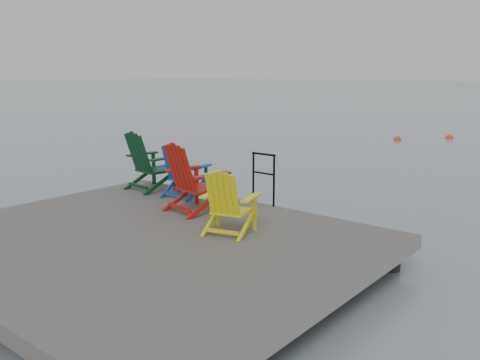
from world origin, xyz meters
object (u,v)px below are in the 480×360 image
Objects in this scene: chair_yellow at (228,202)px; buoy_b at (398,140)px; chair_blue at (182,170)px; buoy_a at (449,138)px; chair_red at (191,178)px; handrail at (264,174)px; chair_green at (148,161)px.

chair_yellow reaches higher than buoy_b.
chair_blue reaches higher than buoy_a.
handrail is at bearing 69.05° from chair_red.
buoy_a is at bearing 93.02° from chair_green.
buoy_a is 1.07× the size of buoy_b.
chair_blue is 14.19m from buoy_b.
chair_green is 0.92m from chair_blue.
chair_blue is 1.06× the size of chair_yellow.
chair_red is 3.29× the size of buoy_a.
buoy_b is at bearing 98.68° from chair_green.
buoy_b is (-3.77, 15.21, -0.97)m from chair_yellow.
chair_red is at bearing -119.25° from handrail.
handrail is at bearing 17.25° from chair_green.
handrail is 0.80× the size of chair_red.
chair_green reaches higher than handrail.
buoy_a is at bearing 80.50° from chair_yellow.
handrail is at bearing -83.78° from buoy_a.
handrail is 1.28m from chair_red.
buoy_b is at bearing 103.16° from handrail.
handrail is at bearing 93.05° from chair_yellow.
chair_yellow is (2.09, -1.16, -0.03)m from chair_blue.
chair_blue is at bearing 152.02° from chair_red.
handrail is 0.92× the size of chair_blue.
chair_red is 1.22× the size of chair_yellow.
chair_red is at bearing -47.82° from chair_blue.
chair_green is 3.28× the size of buoy_a.
chair_yellow is 17.35m from buoy_a.
handrail is 1.57m from chair_blue.
buoy_a is 2.46m from buoy_b.
chair_green is at bearing -168.33° from handrail.
buoy_a is (0.72, 16.04, -1.07)m from chair_green.
buoy_a is (-2.29, 17.17, -0.97)m from chair_yellow.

